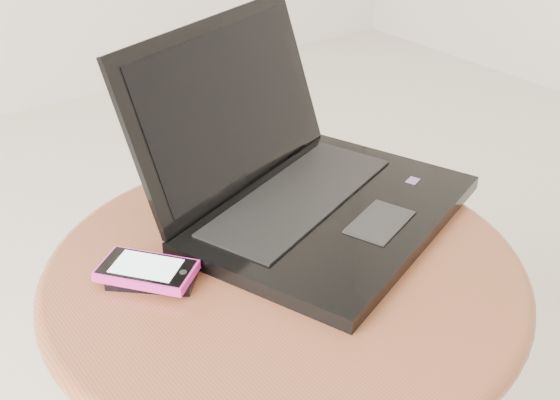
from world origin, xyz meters
TOP-DOWN VIEW (x-y plane):
  - table at (0.01, 0.09)m, footprint 0.62×0.62m
  - laptop at (0.11, 0.18)m, footprint 0.49×0.47m
  - phone_black at (-0.15, 0.16)m, footprint 0.11×0.11m
  - phone_pink at (-0.15, 0.16)m, footprint 0.12×0.13m

SIDE VIEW (x-z plane):
  - table at x=0.01m, z-range 0.14..0.63m
  - phone_black at x=-0.15m, z-range 0.49..0.50m
  - phone_pink at x=-0.15m, z-range 0.50..0.52m
  - laptop at x=0.11m, z-range 0.41..0.67m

